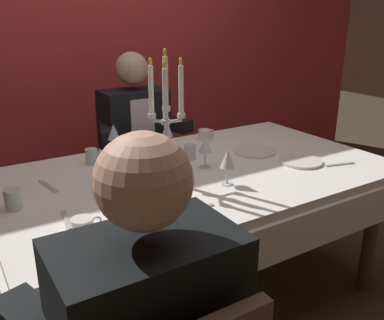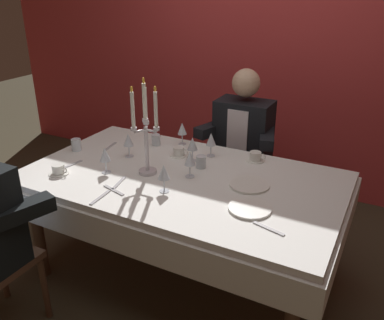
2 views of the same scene
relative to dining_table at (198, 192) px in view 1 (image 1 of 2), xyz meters
name	(u,v)px [view 1 (image 1 of 2)]	position (x,y,z in m)	size (l,w,h in m)	color
ground_plane	(197,296)	(0.00, 0.00, -0.62)	(12.00, 12.00, 0.00)	#403927
back_wall	(81,30)	(0.00, 1.66, 0.73)	(6.00, 0.12, 2.70)	#CF3A3C
dining_table	(198,192)	(0.00, 0.00, 0.00)	(1.94, 1.14, 0.74)	white
candelabra	(166,126)	(-0.20, -0.06, 0.38)	(0.15, 0.17, 0.59)	silver
dinner_plate_0	(254,151)	(0.41, 0.07, 0.13)	(0.23, 0.23, 0.01)	white
dinner_plate_1	(300,161)	(0.51, -0.19, 0.13)	(0.22, 0.22, 0.01)	white
wine_glass_0	(205,145)	(0.05, 0.01, 0.23)	(0.07, 0.07, 0.16)	silver
wine_glass_1	(130,176)	(-0.43, -0.18, 0.23)	(0.07, 0.07, 0.16)	silver
wine_glass_2	(228,160)	(0.01, -0.22, 0.24)	(0.07, 0.07, 0.16)	silver
wine_glass_3	(100,158)	(-0.46, 0.10, 0.24)	(0.07, 0.07, 0.16)	silver
wine_glass_4	(167,130)	(0.03, 0.36, 0.23)	(0.07, 0.07, 0.16)	silver
wine_glass_5	(114,133)	(-0.25, 0.46, 0.24)	(0.07, 0.07, 0.16)	silver
wine_glass_6	(167,138)	(-0.05, 0.23, 0.23)	(0.07, 0.07, 0.16)	silver
water_tumbler_0	(190,152)	(0.05, 0.16, 0.16)	(0.06, 0.06, 0.08)	silver
water_tumbler_1	(92,156)	(-0.41, 0.36, 0.16)	(0.06, 0.06, 0.08)	silver
water_tumbler_2	(13,199)	(-0.84, 0.02, 0.16)	(0.07, 0.07, 0.08)	silver
coffee_cup_0	(143,156)	(-0.17, 0.27, 0.15)	(0.13, 0.12, 0.06)	white
coffee_cup_1	(83,227)	(-0.68, -0.33, 0.15)	(0.13, 0.12, 0.06)	white
coffee_cup_2	(205,135)	(0.32, 0.42, 0.15)	(0.13, 0.12, 0.06)	white
spoon_0	(193,207)	(-0.25, -0.35, 0.12)	(0.17, 0.02, 0.01)	#B7B7BC
fork_1	(48,186)	(-0.68, 0.17, 0.12)	(0.17, 0.02, 0.01)	#B7B7BC
fork_2	(176,201)	(-0.27, -0.26, 0.12)	(0.17, 0.02, 0.01)	#B7B7BC
fork_3	(340,164)	(0.65, -0.32, 0.12)	(0.17, 0.02, 0.01)	#B7B7BC
knife_4	(67,221)	(-0.70, -0.21, 0.12)	(0.19, 0.02, 0.01)	#B7B7BC
fork_5	(204,218)	(-0.26, -0.45, 0.12)	(0.17, 0.02, 0.01)	#B7B7BC
seated_diner_1	(134,129)	(0.06, 0.89, 0.11)	(0.63, 0.48, 1.24)	brown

